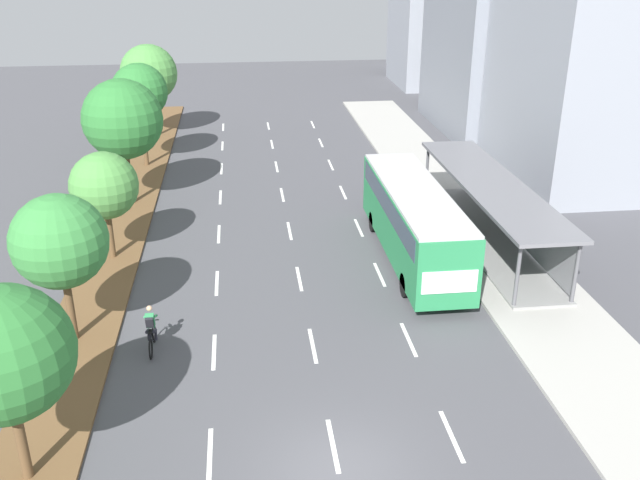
{
  "coord_description": "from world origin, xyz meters",
  "views": [
    {
      "loc": [
        -2.24,
        -14.69,
        13.29
      ],
      "look_at": [
        1.05,
        13.07,
        1.2
      ],
      "focal_mm": 38.9,
      "sensor_mm": 36.0,
      "label": 1
    }
  ],
  "objects_px": {
    "cyclist": "(151,330)",
    "median_tree_nearest": "(3,355)",
    "median_tree_fifth": "(139,92)",
    "median_tree_third": "(104,186)",
    "median_tree_fourth": "(123,119)",
    "bus_shelter": "(494,205)",
    "bus": "(414,217)",
    "median_tree_farthest": "(149,73)",
    "median_tree_second": "(60,242)"
  },
  "relations": [
    {
      "from": "cyclist",
      "to": "median_tree_nearest",
      "type": "bearing_deg",
      "value": -113.34
    },
    {
      "from": "median_tree_fifth",
      "to": "median_tree_third",
      "type": "bearing_deg",
      "value": -89.89
    },
    {
      "from": "median_tree_fourth",
      "to": "bus_shelter",
      "type": "bearing_deg",
      "value": -21.87
    },
    {
      "from": "bus",
      "to": "median_tree_fourth",
      "type": "bearing_deg",
      "value": 147.27
    },
    {
      "from": "median_tree_nearest",
      "to": "median_tree_third",
      "type": "bearing_deg",
      "value": 89.71
    },
    {
      "from": "median_tree_third",
      "to": "median_tree_farthest",
      "type": "xyz_separation_m",
      "value": [
        -0.23,
        21.23,
        1.2
      ]
    },
    {
      "from": "median_tree_third",
      "to": "median_tree_fourth",
      "type": "xyz_separation_m",
      "value": [
        -0.06,
        7.08,
        1.25
      ]
    },
    {
      "from": "bus",
      "to": "median_tree_third",
      "type": "distance_m",
      "value": 13.64
    },
    {
      "from": "median_tree_third",
      "to": "median_tree_fifth",
      "type": "height_order",
      "value": "median_tree_fifth"
    },
    {
      "from": "median_tree_fifth",
      "to": "median_tree_second",
      "type": "bearing_deg",
      "value": -90.65
    },
    {
      "from": "median_tree_second",
      "to": "median_tree_farthest",
      "type": "distance_m",
      "value": 28.31
    },
    {
      "from": "median_tree_nearest",
      "to": "median_tree_second",
      "type": "bearing_deg",
      "value": 91.6
    },
    {
      "from": "bus",
      "to": "median_tree_farthest",
      "type": "xyz_separation_m",
      "value": [
        -13.7,
        22.85,
        2.62
      ]
    },
    {
      "from": "median_tree_farthest",
      "to": "median_tree_second",
      "type": "bearing_deg",
      "value": -90.09
    },
    {
      "from": "bus",
      "to": "cyclist",
      "type": "xyz_separation_m",
      "value": [
        -10.89,
        -6.38,
        -1.28
      ]
    },
    {
      "from": "median_tree_nearest",
      "to": "median_tree_farthest",
      "type": "xyz_separation_m",
      "value": [
        -0.15,
        35.38,
        0.75
      ]
    },
    {
      "from": "median_tree_third",
      "to": "median_tree_fourth",
      "type": "distance_m",
      "value": 7.19
    },
    {
      "from": "median_tree_third",
      "to": "median_tree_fourth",
      "type": "height_order",
      "value": "median_tree_fourth"
    },
    {
      "from": "bus_shelter",
      "to": "median_tree_fifth",
      "type": "xyz_separation_m",
      "value": [
        -17.78,
        14.22,
        2.92
      ]
    },
    {
      "from": "median_tree_farthest",
      "to": "median_tree_nearest",
      "type": "bearing_deg",
      "value": -89.75
    },
    {
      "from": "median_tree_third",
      "to": "bus_shelter",
      "type": "bearing_deg",
      "value": -0.23
    },
    {
      "from": "bus",
      "to": "median_tree_second",
      "type": "bearing_deg",
      "value": -158.33
    },
    {
      "from": "median_tree_second",
      "to": "median_tree_fourth",
      "type": "relative_size",
      "value": 0.81
    },
    {
      "from": "median_tree_third",
      "to": "median_tree_farthest",
      "type": "distance_m",
      "value": 21.26
    },
    {
      "from": "bus",
      "to": "median_tree_third",
      "type": "xyz_separation_m",
      "value": [
        -13.47,
        1.62,
        1.42
      ]
    },
    {
      "from": "median_tree_nearest",
      "to": "median_tree_fifth",
      "type": "xyz_separation_m",
      "value": [
        0.05,
        28.3,
        0.85
      ]
    },
    {
      "from": "bus",
      "to": "median_tree_farthest",
      "type": "bearing_deg",
      "value": 120.94
    },
    {
      "from": "bus",
      "to": "median_tree_nearest",
      "type": "bearing_deg",
      "value": -137.21
    },
    {
      "from": "bus_shelter",
      "to": "median_tree_nearest",
      "type": "xyz_separation_m",
      "value": [
        -17.82,
        -14.08,
        2.07
      ]
    },
    {
      "from": "bus",
      "to": "cyclist",
      "type": "bearing_deg",
      "value": -149.62
    },
    {
      "from": "median_tree_nearest",
      "to": "median_tree_fifth",
      "type": "relative_size",
      "value": 0.87
    },
    {
      "from": "median_tree_nearest",
      "to": "median_tree_fifth",
      "type": "distance_m",
      "value": 28.32
    },
    {
      "from": "bus",
      "to": "median_tree_second",
      "type": "relative_size",
      "value": 2.07
    },
    {
      "from": "cyclist",
      "to": "median_tree_fifth",
      "type": "xyz_separation_m",
      "value": [
        -2.61,
        22.15,
        3.99
      ]
    },
    {
      "from": "median_tree_third",
      "to": "median_tree_fifth",
      "type": "relative_size",
      "value": 0.76
    },
    {
      "from": "cyclist",
      "to": "bus_shelter",
      "type": "bearing_deg",
      "value": 27.6
    },
    {
      "from": "bus",
      "to": "median_tree_nearest",
      "type": "height_order",
      "value": "median_tree_nearest"
    },
    {
      "from": "median_tree_nearest",
      "to": "median_tree_third",
      "type": "relative_size",
      "value": 1.15
    },
    {
      "from": "median_tree_third",
      "to": "median_tree_fifth",
      "type": "bearing_deg",
      "value": 90.11
    },
    {
      "from": "bus_shelter",
      "to": "bus",
      "type": "distance_m",
      "value": 4.56
    },
    {
      "from": "median_tree_third",
      "to": "median_tree_farthest",
      "type": "bearing_deg",
      "value": 90.61
    },
    {
      "from": "cyclist",
      "to": "median_tree_farthest",
      "type": "xyz_separation_m",
      "value": [
        -2.81,
        29.23,
        3.9
      ]
    },
    {
      "from": "bus_shelter",
      "to": "median_tree_third",
      "type": "relative_size",
      "value": 2.93
    },
    {
      "from": "median_tree_second",
      "to": "median_tree_fourth",
      "type": "bearing_deg",
      "value": 89.15
    },
    {
      "from": "median_tree_fourth",
      "to": "median_tree_fifth",
      "type": "relative_size",
      "value": 1.05
    },
    {
      "from": "median_tree_second",
      "to": "median_tree_fourth",
      "type": "height_order",
      "value": "median_tree_fourth"
    },
    {
      "from": "median_tree_fourth",
      "to": "median_tree_farthest",
      "type": "xyz_separation_m",
      "value": [
        -0.17,
        14.15,
        -0.06
      ]
    },
    {
      "from": "cyclist",
      "to": "median_tree_fourth",
      "type": "distance_m",
      "value": 15.81
    },
    {
      "from": "cyclist",
      "to": "median_tree_farthest",
      "type": "bearing_deg",
      "value": 95.49
    },
    {
      "from": "median_tree_second",
      "to": "median_tree_fifth",
      "type": "bearing_deg",
      "value": 89.35
    }
  ]
}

